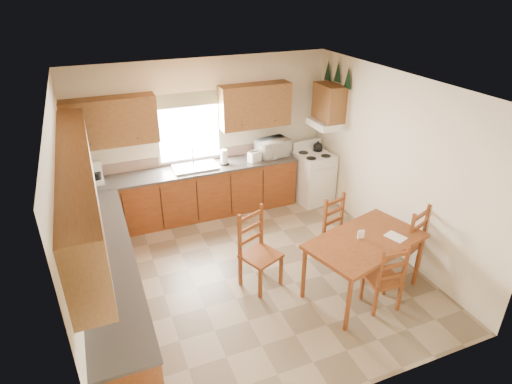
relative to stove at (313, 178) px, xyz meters
name	(u,v)px	position (x,y,z in m)	size (l,w,h in m)	color
floor	(254,272)	(-1.88, -1.68, -0.46)	(4.50, 4.50, 0.00)	#847358
ceiling	(254,88)	(-1.88, -1.68, 2.24)	(4.50, 4.50, 0.00)	brown
wall_left	(72,224)	(-4.13, -1.68, 0.89)	(4.50, 4.50, 0.00)	beige
wall_right	(393,164)	(0.37, -1.68, 0.89)	(4.50, 4.50, 0.00)	beige
wall_back	(206,137)	(-1.88, 0.57, 0.89)	(4.50, 4.50, 0.00)	beige
wall_front	(349,296)	(-1.88, -3.93, 0.89)	(4.50, 4.50, 0.00)	beige
lower_cab_back	(193,194)	(-2.25, 0.27, -0.02)	(3.75, 0.60, 0.88)	brown
lower_cab_left	(112,288)	(-3.83, -1.83, -0.02)	(0.60, 3.60, 0.88)	brown
counter_back	(191,170)	(-2.25, 0.27, 0.44)	(3.75, 0.63, 0.04)	#403B37
counter_left	(106,257)	(-3.83, -1.83, 0.44)	(0.63, 3.60, 0.04)	#403B37
backsplash	(187,158)	(-2.25, 0.56, 0.55)	(3.75, 0.01, 0.18)	#8C6E5F
upper_cab_back_left	(111,122)	(-3.42, 0.41, 1.39)	(1.41, 0.33, 0.75)	brown
upper_cab_back_right	(255,106)	(-1.01, 0.41, 1.39)	(1.25, 0.33, 0.75)	brown
upper_cab_left	(79,187)	(-3.96, -1.83, 1.39)	(0.33, 3.60, 0.75)	brown
upper_cab_stove	(329,102)	(0.20, -0.03, 1.44)	(0.33, 0.62, 0.62)	brown
range_hood	(325,124)	(0.15, -0.03, 1.06)	(0.44, 0.62, 0.12)	silver
window_frame	(189,128)	(-2.18, 0.54, 1.09)	(1.13, 0.02, 1.18)	silver
window_pane	(189,128)	(-2.18, 0.54, 1.09)	(1.05, 0.01, 1.10)	white
window_valance	(187,100)	(-2.18, 0.51, 1.59)	(1.19, 0.01, 0.24)	#415830
sink_basin	(195,167)	(-2.18, 0.27, 0.48)	(0.75, 0.45, 0.04)	silver
pine_decal_a	(348,77)	(0.33, -0.35, 1.92)	(0.22, 0.22, 0.36)	black
pine_decal_b	(338,71)	(0.33, -0.03, 1.96)	(0.22, 0.22, 0.36)	black
pine_decal_c	(328,70)	(0.33, 0.29, 1.92)	(0.22, 0.22, 0.36)	black
stove	(313,178)	(0.00, 0.00, 0.00)	(0.62, 0.64, 0.92)	silver
coffeemaker	(96,174)	(-3.77, 0.29, 0.61)	(0.18, 0.22, 0.31)	silver
paper_towel	(224,157)	(-1.66, 0.24, 0.60)	(0.12, 0.12, 0.27)	white
toaster	(255,156)	(-1.12, 0.18, 0.55)	(0.22, 0.14, 0.18)	silver
microwave	(273,148)	(-0.72, 0.27, 0.62)	(0.53, 0.38, 0.32)	silver
dining_table	(362,265)	(-0.68, -2.59, -0.05)	(1.54, 0.88, 0.83)	brown
chair_near_left	(383,275)	(-0.61, -2.93, 0.03)	(0.41, 0.39, 0.97)	brown
chair_near_right	(403,238)	(0.11, -2.42, 0.08)	(0.46, 0.43, 1.09)	brown
chair_far_left	(261,251)	(-1.89, -1.96, 0.10)	(0.47, 0.45, 1.12)	brown
chair_far_right	(341,232)	(-0.58, -1.89, 0.05)	(0.43, 0.41, 1.02)	brown
table_paper	(395,237)	(-0.29, -2.68, 0.37)	(0.19, 0.25, 0.00)	white
table_card	(361,234)	(-0.73, -2.54, 0.43)	(0.09, 0.02, 0.12)	white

